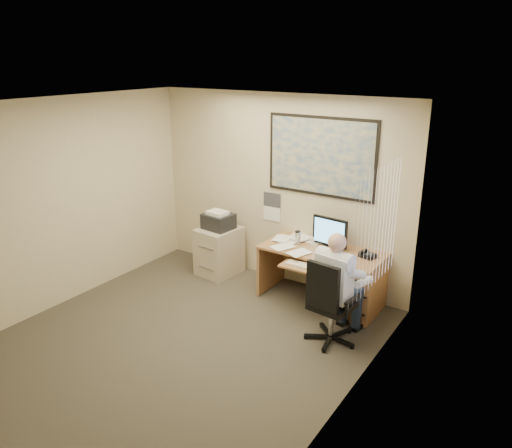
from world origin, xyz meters
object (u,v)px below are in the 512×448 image
Objects in this scene: office_chair at (330,319)px; desk at (345,276)px; filing_cabinet at (219,247)px; person at (334,288)px.

desk is at bearing 110.75° from office_chair.
office_chair reaches higher than filing_cabinet.
office_chair is (0.21, -0.87, -0.14)m from desk.
person reaches higher than office_chair.
desk is 1.21× the size of person.
filing_cabinet is 2.40m from office_chair.
office_chair is at bearing -75.86° from person.
person reaches higher than desk.
desk is 0.85m from person.
office_chair is (2.25, -0.85, -0.13)m from filing_cabinet.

